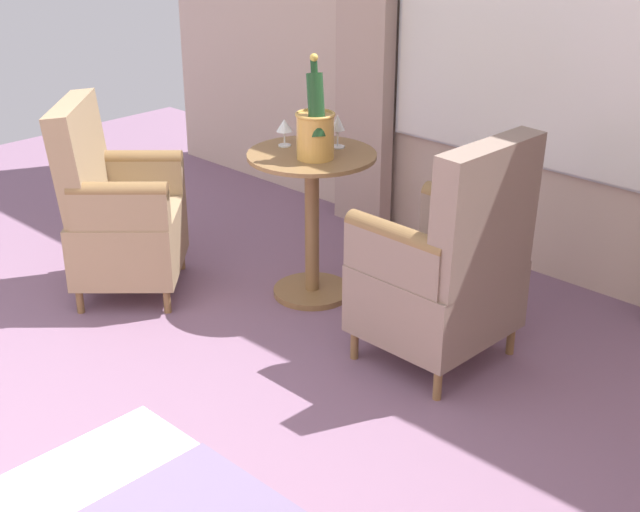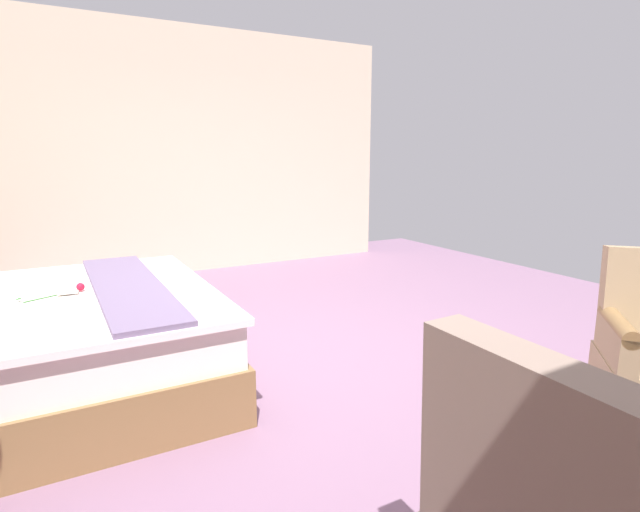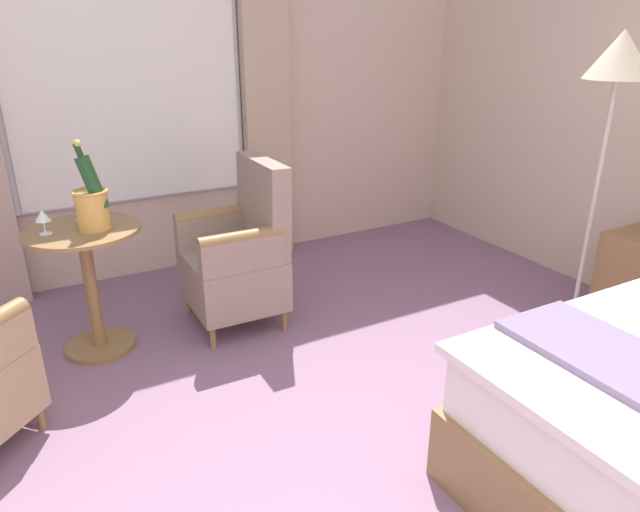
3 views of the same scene
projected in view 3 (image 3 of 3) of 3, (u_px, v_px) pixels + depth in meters
The scene contains 7 objects.
wall_window_side at pixel (123, 72), 3.88m from camera, with size 0.27×5.63×2.93m.
floor_lamp_brass at pixel (616, 81), 3.06m from camera, with size 0.35×0.35×1.74m.
side_table_round at pixel (90, 280), 3.17m from camera, with size 0.61×0.61×0.74m.
champagne_bucket at pixel (92, 202), 3.00m from camera, with size 0.19×0.19×0.48m.
wine_glass_near_bucket at pixel (79, 201), 3.16m from camera, with size 0.07×0.07×0.16m.
wine_glass_near_edge at pixel (43, 217), 2.94m from camera, with size 0.08×0.08×0.13m.
armchair_by_window at pixel (239, 255), 3.50m from camera, with size 0.60×0.56×1.02m.
Camera 3 is at (0.89, -0.79, 1.74)m, focal length 32.00 mm.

